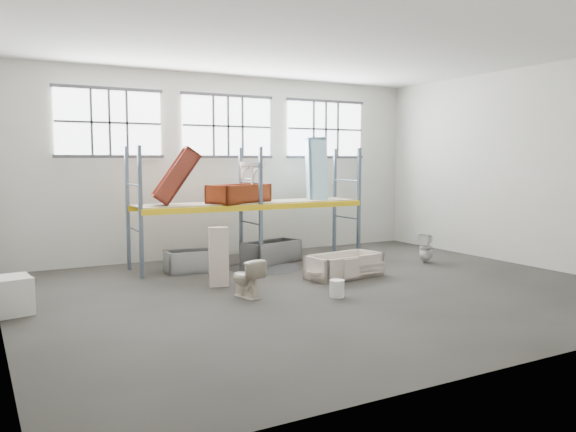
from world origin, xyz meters
TOP-DOWN VIEW (x-y plane):
  - floor at (0.00, 0.00)m, footprint 12.00×10.00m
  - ceiling at (0.00, 0.00)m, footprint 12.00×10.00m
  - wall_back at (0.00, 5.05)m, footprint 12.00×0.10m
  - wall_front at (0.00, -5.05)m, footprint 12.00×0.10m
  - wall_right at (6.05, 0.00)m, footprint 0.10×10.00m
  - window_left at (-3.20, 4.94)m, footprint 2.60×0.04m
  - window_mid at (0.00, 4.94)m, footprint 2.60×0.04m
  - window_right at (3.20, 4.94)m, footprint 2.60×0.04m
  - rack_upright_la at (-3.00, 2.90)m, footprint 0.08×0.08m
  - rack_upright_lb at (-3.00, 4.10)m, footprint 0.08×0.08m
  - rack_upright_ma at (0.00, 2.90)m, footprint 0.08×0.08m
  - rack_upright_mb at (0.00, 4.10)m, footprint 0.08×0.08m
  - rack_upright_ra at (3.00, 2.90)m, footprint 0.08×0.08m
  - rack_upright_rb at (3.00, 4.10)m, footprint 0.08×0.08m
  - rack_beam_front at (0.00, 2.90)m, footprint 6.00×0.10m
  - rack_beam_back at (0.00, 4.10)m, footprint 6.00×0.10m
  - shelf_deck at (0.00, 3.50)m, footprint 5.90×1.10m
  - wet_patch at (0.00, 2.70)m, footprint 1.80×1.80m
  - bathtub_beige at (1.11, 0.85)m, footprint 1.87×1.08m
  - cistern_spare at (0.98, 0.46)m, footprint 0.48×0.28m
  - sink_in_tub at (0.29, 0.70)m, footprint 0.50×0.50m
  - toilet_beige at (-1.68, 0.13)m, footprint 0.56×0.82m
  - cistern_tall at (-1.77, 1.34)m, footprint 0.46×0.36m
  - toilet_white at (4.03, 1.33)m, footprint 0.45×0.45m
  - steel_tub_left at (-1.65, 3.10)m, footprint 1.47×0.76m
  - steel_tub_right at (0.49, 3.28)m, footprint 1.70×1.15m
  - rust_tub_flat at (-0.33, 3.47)m, footprint 1.85×1.40m
  - rust_tub_tilted at (-1.99, 3.44)m, footprint 1.27×0.88m
  - sink_on_shelf at (-0.06, 3.24)m, footprint 0.75×0.64m
  - blue_tub_upright at (2.13, 3.71)m, footprint 0.85×0.99m
  - bucket at (-0.13, -0.72)m, footprint 0.36×0.36m
  - carton_near at (-5.86, 0.97)m, footprint 0.88×0.80m
  - carton_far at (-5.67, 2.25)m, footprint 0.59×0.59m

SIDE VIEW (x-z plane):
  - floor at x=0.00m, z-range -0.10..0.00m
  - wet_patch at x=0.00m, z-range 0.00..0.00m
  - sink_in_tub at x=0.29m, z-range 0.08..0.24m
  - bucket at x=-0.13m, z-range 0.00..0.34m
  - carton_far at x=-5.67m, z-range 0.00..0.45m
  - bathtub_beige at x=1.11m, z-range 0.00..0.52m
  - steel_tub_left at x=-1.65m, z-range 0.00..0.53m
  - cistern_spare at x=0.98m, z-range 0.06..0.50m
  - steel_tub_right at x=0.49m, z-range 0.00..0.57m
  - carton_near at x=-5.86m, z-range 0.00..0.65m
  - toilet_beige at x=-1.68m, z-range 0.00..0.76m
  - toilet_white at x=4.03m, z-range 0.00..0.78m
  - cistern_tall at x=-1.77m, z-range 0.00..1.26m
  - rack_upright_la at x=-3.00m, z-range 0.00..3.00m
  - rack_upright_lb at x=-3.00m, z-range 0.00..3.00m
  - rack_upright_ma at x=0.00m, z-range 0.00..3.00m
  - rack_upright_mb at x=0.00m, z-range 0.00..3.00m
  - rack_upright_ra at x=3.00m, z-range 0.00..3.00m
  - rack_upright_rb at x=3.00m, z-range 0.00..3.00m
  - rack_beam_front at x=0.00m, z-range 1.43..1.57m
  - rack_beam_back at x=0.00m, z-range 1.43..1.57m
  - shelf_deck at x=0.00m, z-range 1.57..1.59m
  - rust_tub_flat at x=-0.33m, z-range 1.58..2.06m
  - sink_on_shelf at x=-0.06m, z-range 1.80..2.39m
  - rust_tub_tilted at x=-1.99m, z-range 1.59..3.00m
  - blue_tub_upright at x=2.13m, z-range 1.49..3.30m
  - wall_back at x=0.00m, z-range 0.00..5.00m
  - wall_front at x=0.00m, z-range 0.00..5.00m
  - wall_right at x=6.05m, z-range 0.00..5.00m
  - window_left at x=-3.20m, z-range 2.80..4.40m
  - window_mid at x=0.00m, z-range 2.80..4.40m
  - window_right at x=3.20m, z-range 2.80..4.40m
  - ceiling at x=0.00m, z-range 5.00..5.10m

